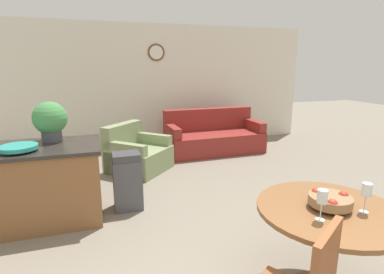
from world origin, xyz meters
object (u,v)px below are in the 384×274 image
dining_table (327,229)px  kitchen_island (44,183)px  trash_bin (127,181)px  armchair (137,155)px  wine_glass_left (322,198)px  wine_glass_right (367,191)px  teal_bowl (18,148)px  fruit_bowl (330,200)px  couch (213,138)px  potted_plant (50,120)px

dining_table → kitchen_island: 3.02m
trash_bin → armchair: bearing=77.8°
wine_glass_left → wine_glass_right: same height
trash_bin → armchair: 1.47m
wine_glass_right → armchair: wine_glass_right is taller
wine_glass_left → kitchen_island: bearing=134.2°
trash_bin → teal_bowl: bearing=-170.9°
fruit_bowl → dining_table: bearing=-133.3°
fruit_bowl → couch: couch is taller
armchair → teal_bowl: bearing=-177.8°
teal_bowl → couch: 3.98m
fruit_bowl → armchair: bearing=106.2°
fruit_bowl → wine_glass_left: size_ratio=1.40×
teal_bowl → potted_plant: potted_plant is taller
potted_plant → wine_glass_left: bearing=-50.1°
armchair → fruit_bowl: bearing=-120.0°
fruit_bowl → armchair: (-1.00, 3.44, -0.54)m
dining_table → fruit_bowl: 0.24m
dining_table → wine_glass_right: bearing=-33.7°
wine_glass_right → couch: size_ratio=0.11×
fruit_bowl → wine_glass_right: wine_glass_right is taller
fruit_bowl → trash_bin: fruit_bowl is taller
trash_bin → wine_glass_left: bearing=-62.4°
wine_glass_left → armchair: size_ratio=0.18×
armchair → kitchen_island: bearing=-177.4°
wine_glass_left → dining_table: bearing=33.3°
wine_glass_right → potted_plant: potted_plant is taller
fruit_bowl → kitchen_island: kitchen_island is taller
teal_bowl → armchair: teal_bowl is taller
dining_table → wine_glass_right: (0.19, -0.13, 0.34)m
couch → trash_bin: bearing=-134.7°
kitchen_island → trash_bin: bearing=0.1°
potted_plant → wine_glass_right: bearing=-45.0°
kitchen_island → potted_plant: size_ratio=2.73×
kitchen_island → wine_glass_right: bearing=-41.0°
trash_bin → couch: 2.95m
kitchen_island → armchair: 1.92m
wine_glass_left → couch: bearing=77.9°
kitchen_island → teal_bowl: size_ratio=3.37×
kitchen_island → couch: kitchen_island is taller
dining_table → potted_plant: (-2.16, 2.22, 0.59)m
kitchen_island → couch: 3.68m
teal_bowl → fruit_bowl: bearing=-36.8°
kitchen_island → teal_bowl: teal_bowl is taller
kitchen_island → couch: bearing=35.7°
dining_table → kitchen_island: kitchen_island is taller
trash_bin → wine_glass_right: bearing=-54.8°
wine_glass_right → teal_bowl: wine_glass_right is taller
dining_table → armchair: (-1.00, 3.44, -0.30)m
couch → wine_glass_left: bearing=-103.3°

